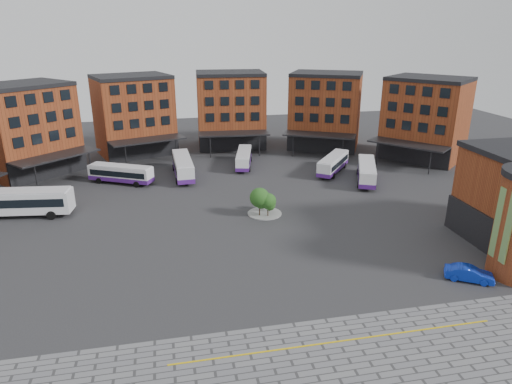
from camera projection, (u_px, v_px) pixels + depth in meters
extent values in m
plane|color=#28282B|center=(271.00, 259.00, 47.64)|extent=(160.00, 160.00, 0.00)
cube|color=gold|center=(338.00, 341.00, 35.13)|extent=(26.00, 0.15, 0.02)
cube|color=brown|center=(28.00, 131.00, 73.26)|extent=(16.35, 16.13, 14.00)
cube|color=black|center=(50.00, 166.00, 72.27)|extent=(10.00, 9.07, 4.00)
cube|color=black|center=(20.00, 85.00, 70.75)|extent=(16.55, 16.35, 0.60)
cube|color=black|center=(43.00, 121.00, 69.69)|extent=(8.60, 7.77, 8.00)
cube|color=black|center=(56.00, 156.00, 70.27)|extent=(12.61, 11.97, 0.25)
cylinder|color=black|center=(36.00, 178.00, 66.51)|extent=(0.20, 0.20, 4.00)
cylinder|color=black|center=(90.00, 164.00, 73.40)|extent=(0.20, 0.20, 4.00)
cube|color=brown|center=(134.00, 117.00, 85.07)|extent=(15.55, 13.69, 14.00)
cube|color=black|center=(144.00, 148.00, 82.86)|extent=(12.45, 4.71, 4.00)
cube|color=black|center=(130.00, 76.00, 82.57)|extent=(15.65, 13.97, 0.60)
cube|color=black|center=(141.00, 109.00, 80.23)|extent=(10.87, 3.87, 8.00)
cube|color=black|center=(148.00, 140.00, 80.28)|extent=(13.72, 8.39, 0.25)
cylinder|color=black|center=(126.00, 157.00, 77.33)|extent=(0.20, 0.20, 4.00)
cylinder|color=black|center=(176.00, 150.00, 81.69)|extent=(0.20, 0.20, 4.00)
cube|color=brown|center=(231.00, 111.00, 90.84)|extent=(13.67, 10.88, 14.00)
cube|color=black|center=(233.00, 141.00, 88.04)|extent=(13.00, 1.41, 4.00)
cube|color=black|center=(230.00, 73.00, 88.34)|extent=(13.69, 11.18, 0.60)
cube|color=black|center=(233.00, 104.00, 85.39)|extent=(11.42, 0.95, 8.00)
cube|color=black|center=(234.00, 133.00, 85.17)|extent=(13.28, 5.30, 0.25)
cylinder|color=black|center=(210.00, 147.00, 83.61)|extent=(0.20, 0.20, 4.00)
cylinder|color=black|center=(259.00, 145.00, 84.74)|extent=(0.20, 0.20, 4.00)
cube|color=brown|center=(325.00, 112.00, 89.66)|extent=(16.12, 14.81, 14.00)
cube|color=black|center=(321.00, 142.00, 86.98)|extent=(11.81, 6.35, 4.00)
cube|color=black|center=(327.00, 74.00, 87.16)|extent=(16.26, 15.08, 0.60)
cube|color=black|center=(322.00, 105.00, 84.33)|extent=(10.26, 5.33, 8.00)
cube|color=black|center=(319.00, 135.00, 84.16)|extent=(13.58, 9.82, 0.25)
cylinder|color=black|center=(293.00, 146.00, 84.35)|extent=(0.20, 0.20, 4.00)
cylinder|color=black|center=(343.00, 149.00, 82.09)|extent=(0.20, 0.20, 4.00)
cube|color=brown|center=(425.00, 120.00, 81.71)|extent=(16.02, 16.39, 14.00)
cube|color=black|center=(412.00, 153.00, 79.85)|extent=(8.74, 10.28, 4.00)
cube|color=black|center=(430.00, 79.00, 79.20)|extent=(16.25, 16.58, 0.60)
cube|color=black|center=(416.00, 112.00, 77.23)|extent=(7.47, 8.86, 8.00)
cube|color=black|center=(408.00, 144.00, 77.43)|extent=(11.73, 12.79, 0.25)
cylinder|color=black|center=(377.00, 153.00, 79.44)|extent=(0.20, 0.20, 4.00)
cylinder|color=black|center=(430.00, 163.00, 74.14)|extent=(0.20, 0.20, 4.00)
cube|color=black|center=(481.00, 231.00, 49.45)|extent=(0.40, 12.00, 4.00)
cube|color=#BE8416|center=(503.00, 226.00, 42.20)|extent=(0.12, 2.20, 7.00)
cylinder|color=gray|center=(265.00, 213.00, 59.04)|extent=(4.40, 4.40, 0.12)
cylinder|color=#332114|center=(260.00, 210.00, 58.05)|extent=(0.14, 0.14, 1.81)
sphere|color=#1D4115|center=(260.00, 198.00, 57.49)|extent=(2.51, 2.51, 2.51)
sphere|color=#1D4115|center=(261.00, 202.00, 57.57)|extent=(1.76, 1.76, 1.76)
cylinder|color=#332114|center=(270.00, 208.00, 59.57)|extent=(0.14, 0.14, 1.16)
sphere|color=#1D4115|center=(270.00, 200.00, 59.21)|extent=(1.65, 1.65, 1.65)
sphere|color=#1D4115|center=(271.00, 203.00, 59.23)|extent=(1.16, 1.16, 1.16)
cylinder|color=#332114|center=(268.00, 211.00, 57.92)|extent=(0.14, 0.14, 1.52)
sphere|color=#1D4115|center=(268.00, 201.00, 57.45)|extent=(2.06, 2.06, 2.06)
sphere|color=#1D4115|center=(270.00, 205.00, 57.50)|extent=(1.44, 1.44, 1.44)
cube|color=silver|center=(21.00, 201.00, 57.67)|extent=(12.67, 4.38, 2.76)
cube|color=black|center=(21.00, 200.00, 57.61)|extent=(11.69, 4.31, 1.07)
cube|color=silver|center=(19.00, 191.00, 57.18)|extent=(12.16, 4.21, 0.14)
cylinder|color=black|center=(51.00, 215.00, 57.13)|extent=(1.16, 0.48, 1.13)
cylinder|color=black|center=(59.00, 207.00, 59.77)|extent=(1.16, 0.48, 1.13)
cube|color=white|center=(121.00, 173.00, 70.04)|extent=(10.03, 6.67, 2.25)
cube|color=black|center=(121.00, 172.00, 69.99)|extent=(9.34, 6.35, 0.87)
cube|color=silver|center=(120.00, 166.00, 69.64)|extent=(9.63, 6.40, 0.11)
cube|color=black|center=(93.00, 169.00, 71.22)|extent=(1.00, 1.79, 1.01)
cube|color=#501D83|center=(121.00, 178.00, 70.32)|extent=(10.08, 6.72, 0.64)
cylinder|color=black|center=(99.00, 181.00, 70.22)|extent=(0.94, 0.67, 0.92)
cylinder|color=black|center=(107.00, 176.00, 72.30)|extent=(0.94, 0.67, 0.92)
cylinder|color=black|center=(137.00, 184.00, 68.59)|extent=(0.94, 0.67, 0.92)
cylinder|color=black|center=(144.00, 180.00, 70.66)|extent=(0.94, 0.67, 0.92)
cube|color=silver|center=(183.00, 166.00, 73.06)|extent=(2.97, 11.47, 2.54)
cube|color=black|center=(183.00, 165.00, 73.00)|extent=(3.00, 10.56, 0.98)
cube|color=silver|center=(182.00, 158.00, 72.61)|extent=(2.85, 11.01, 0.12)
cube|color=black|center=(180.00, 155.00, 78.10)|extent=(2.20, 0.19, 1.14)
cube|color=#501D83|center=(183.00, 171.00, 73.38)|extent=(3.01, 11.51, 0.72)
cylinder|color=black|center=(174.00, 168.00, 76.56)|extent=(0.35, 1.05, 1.04)
cylinder|color=black|center=(189.00, 167.00, 77.13)|extent=(0.35, 1.05, 1.04)
cylinder|color=black|center=(177.00, 181.00, 69.90)|extent=(0.35, 1.05, 1.04)
cylinder|color=black|center=(194.00, 180.00, 70.47)|extent=(0.35, 1.05, 1.04)
cube|color=white|center=(244.00, 158.00, 78.55)|extent=(4.39, 9.93, 2.16)
cube|color=black|center=(244.00, 157.00, 78.50)|extent=(4.27, 9.19, 0.84)
cube|color=silver|center=(244.00, 151.00, 78.17)|extent=(4.21, 9.54, 0.11)
cube|color=black|center=(245.00, 149.00, 82.94)|extent=(1.85, 0.55, 0.97)
cube|color=#501D83|center=(244.00, 162.00, 78.82)|extent=(4.44, 9.98, 0.62)
cylinder|color=black|center=(239.00, 159.00, 81.88)|extent=(0.46, 0.92, 0.88)
cylinder|color=black|center=(251.00, 159.00, 81.82)|extent=(0.46, 0.92, 0.88)
cylinder|color=black|center=(236.00, 169.00, 76.06)|extent=(0.46, 0.92, 0.88)
cylinder|color=black|center=(249.00, 169.00, 75.99)|extent=(0.46, 0.92, 0.88)
cube|color=white|center=(333.00, 163.00, 75.22)|extent=(8.02, 9.37, 2.25)
cube|color=black|center=(333.00, 162.00, 75.17)|extent=(7.57, 8.77, 0.87)
cube|color=silver|center=(334.00, 156.00, 74.82)|extent=(7.70, 9.00, 0.11)
cube|color=black|center=(342.00, 155.00, 79.32)|extent=(1.61, 1.29, 1.01)
cube|color=#501D83|center=(333.00, 168.00, 75.50)|extent=(8.07, 9.43, 0.64)
cylinder|color=black|center=(332.00, 164.00, 78.82)|extent=(0.78, 0.89, 0.92)
cylinder|color=black|center=(345.00, 166.00, 77.87)|extent=(0.78, 0.89, 0.92)
cylinder|color=black|center=(320.00, 174.00, 73.38)|extent=(0.78, 0.89, 0.92)
cylinder|color=black|center=(334.00, 176.00, 72.42)|extent=(0.78, 0.89, 0.92)
cube|color=white|center=(367.00, 171.00, 70.83)|extent=(6.36, 10.78, 2.38)
cube|color=black|center=(367.00, 170.00, 70.78)|extent=(6.09, 10.01, 0.92)
cube|color=silver|center=(367.00, 163.00, 70.41)|extent=(6.11, 10.34, 0.12)
cube|color=black|center=(366.00, 160.00, 75.59)|extent=(1.95, 0.91, 1.07)
cube|color=#501D83|center=(366.00, 176.00, 71.13)|extent=(6.41, 10.83, 0.68)
cylinder|color=black|center=(358.00, 171.00, 74.62)|extent=(0.64, 1.01, 0.97)
cylinder|color=black|center=(373.00, 172.00, 74.19)|extent=(0.64, 1.01, 0.97)
cylinder|color=black|center=(358.00, 185.00, 68.33)|extent=(0.64, 1.01, 0.97)
cylinder|color=black|center=(375.00, 186.00, 67.89)|extent=(0.64, 1.01, 0.97)
imported|color=#0E2CB8|center=(469.00, 274.00, 43.36)|extent=(4.58, 3.56, 1.45)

